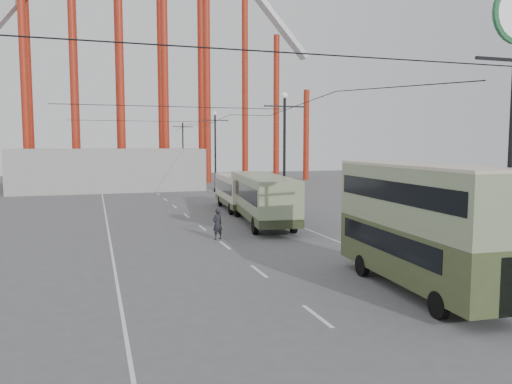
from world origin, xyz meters
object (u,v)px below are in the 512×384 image
object	(u,v)px
single_decker_green	(262,197)
pedestrian	(218,224)
single_decker_cream	(237,191)
double_decker_bus	(419,221)

from	to	relation	value
single_decker_green	pedestrian	bearing A→B (deg)	-125.17
single_decker_cream	pedestrian	size ratio (longest dim) A/B	5.17
double_decker_bus	single_decker_cream	world-z (taller)	double_decker_bus
double_decker_bus	pedestrian	size ratio (longest dim) A/B	4.97
single_decker_green	single_decker_cream	xyz separation A→B (m)	(0.39, 7.86, -0.28)
double_decker_bus	single_decker_cream	size ratio (longest dim) A/B	0.96
single_decker_cream	single_decker_green	bearing A→B (deg)	-87.66
single_decker_green	pedestrian	distance (m)	6.49
single_decker_cream	pedestrian	world-z (taller)	single_decker_cream
single_decker_cream	pedestrian	distance (m)	13.46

